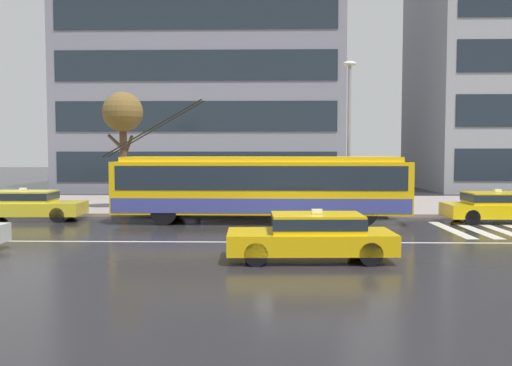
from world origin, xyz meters
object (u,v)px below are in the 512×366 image
Objects in this scene: taxi_ahead_of_bus at (500,206)px; taxi_queued_behind_bus at (26,204)px; trolleybus at (261,186)px; street_tree_bare at (123,116)px; taxi_oncoming_near at (313,234)px; pedestrian_at_shelter at (196,177)px; pedestrian_approaching_curb at (294,178)px; pedestrian_walking_past at (353,179)px; bus_shelter at (245,171)px; street_lamp at (349,124)px.

taxi_ahead_of_bus and taxi_queued_behind_bus have the same top height.
trolleybus is 10.13m from taxi_queued_behind_bus.
taxi_queued_behind_bus is 0.83× the size of street_tree_bare.
taxi_oncoming_near is at bearing -54.14° from street_tree_bare.
pedestrian_at_shelter is (-13.08, 3.28, 1.04)m from taxi_ahead_of_bus.
trolleybus reaches higher than pedestrian_approaching_curb.
pedestrian_walking_past is at bearing -5.00° from street_tree_bare.
pedestrian_walking_past is at bearing 9.18° from taxi_queued_behind_bus.
street_tree_bare is (-10.97, 0.96, 2.98)m from pedestrian_walking_past.
bus_shelter is at bearing 173.29° from pedestrian_walking_past.
bus_shelter is 0.75× the size of street_tree_bare.
trolleybus is 6.37× the size of pedestrian_at_shelter.
street_lamp reaches higher than pedestrian_approaching_curb.
street_tree_bare reaches higher than taxi_ahead_of_bus.
taxi_queued_behind_bus is 14.53m from pedestrian_walking_past.
taxi_queued_behind_bus is at bearing -171.42° from street_lamp.
street_tree_bare reaches higher than pedestrian_approaching_curb.
pedestrian_at_shelter reaches higher than taxi_oncoming_near.
street_tree_bare reaches higher than taxi_oncoming_near.
trolleybus is 3.15m from pedestrian_approaching_curb.
street_tree_bare is at bearing 173.92° from street_lamp.
pedestrian_approaching_curb is at bearing 12.03° from taxi_queued_behind_bus.
taxi_oncoming_near is at bearing -103.64° from street_lamp.
street_lamp is (7.17, -0.85, 2.48)m from pedestrian_at_shelter.
pedestrian_approaching_curb is 3.57m from street_lamp.
pedestrian_at_shelter is 4.63m from street_tree_bare.
pedestrian_walking_past is 2.54m from street_lamp.
street_tree_bare reaches higher than bus_shelter.
street_lamp is at bearing -6.77° from pedestrian_at_shelter.
pedestrian_walking_past is (2.73, -0.15, -0.01)m from pedestrian_approaching_curb.
bus_shelter is 2.22× the size of pedestrian_walking_past.
trolleybus is at bearing -148.72° from street_lamp.
street_lamp reaches higher than trolleybus.
street_tree_bare is (-10.75, 1.15, 0.45)m from street_lamp.
street_tree_bare is at bearing 175.00° from pedestrian_walking_past.
pedestrian_approaching_curb is 0.35× the size of street_tree_bare.
trolleybus is 3.34m from bus_shelter.
pedestrian_walking_past is 11.41m from street_tree_bare.
taxi_queued_behind_bus is at bearing -156.70° from pedestrian_at_shelter.
taxi_queued_behind_bus is at bearing -170.82° from pedestrian_walking_past.
trolleybus is at bearing 100.80° from taxi_oncoming_near.
street_lamp is at bearing -9.20° from bus_shelter.
taxi_queued_behind_bus is 7.60m from pedestrian_at_shelter.
bus_shelter is at bearing -1.82° from pedestrian_at_shelter.
taxi_ahead_of_bus is at bearing -12.12° from street_tree_bare.
street_lamp is (3.99, 2.43, 2.70)m from trolleybus.
pedestrian_approaching_curb is (2.29, -0.44, -0.31)m from bus_shelter.
taxi_queued_behind_bus is at bearing -135.56° from street_tree_bare.
taxi_ahead_of_bus is at bearing -16.70° from bus_shelter.
pedestrian_at_shelter is at bearing 173.23° from street_lamp.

